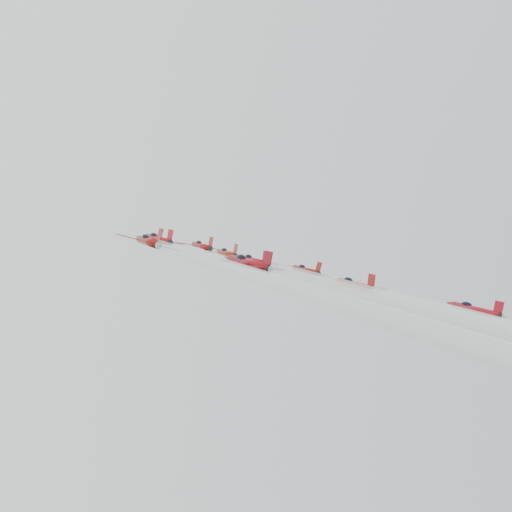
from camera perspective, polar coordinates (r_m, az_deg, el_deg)
name	(u,v)px	position (r m, az deg, el deg)	size (l,w,h in m)	color
jet_lead	(202,246)	(155.50, -4.38, 0.83)	(10.40, 13.49, 7.94)	#AA1010
jet_row2_left	(158,239)	(129.32, -7.85, 1.38)	(9.55, 12.39, 7.29)	#B11017
jet_row2_center	(227,253)	(132.77, -2.37, 0.23)	(9.38, 12.17, 7.16)	#A0200F
jet_row2_right	(306,270)	(140.35, 4.00, -1.11)	(9.25, 11.99, 7.06)	maroon
jet_center	(403,301)	(83.82, 11.66, -3.55)	(8.99, 86.59, 46.85)	#9E0F16
jet_rear_farleft	(304,291)	(55.03, 3.87, -2.81)	(9.46, 91.13, 49.31)	maroon
jet_rear_left	(488,331)	(58.72, 18.05, -5.70)	(9.89, 95.26, 51.54)	maroon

